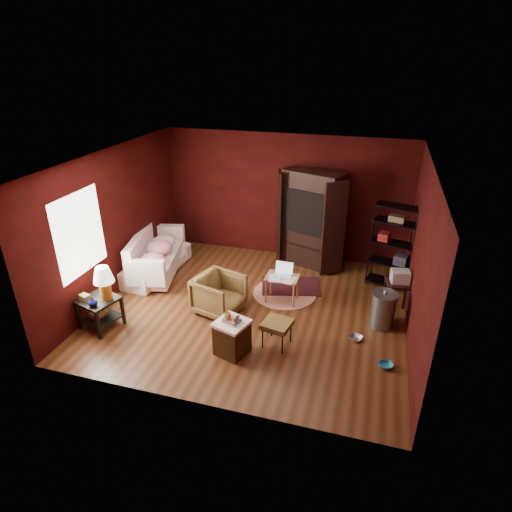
# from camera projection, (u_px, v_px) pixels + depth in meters

# --- Properties ---
(room) EXTENTS (5.54, 5.04, 2.84)m
(room) POSITION_uv_depth(u_px,v_px,m) (250.00, 240.00, 7.41)
(room) COLOR brown
(room) RESTS_ON ground
(sofa) EXTENTS (0.68, 1.92, 0.74)m
(sofa) POSITION_uv_depth(u_px,v_px,m) (155.00, 258.00, 9.13)
(sofa) COLOR white
(sofa) RESTS_ON ground
(armchair) EXTENTS (0.90, 0.94, 0.80)m
(armchair) POSITION_uv_depth(u_px,v_px,m) (219.00, 293.00, 7.76)
(armchair) COLOR black
(armchair) RESTS_ON ground
(pet_bowl_steel) EXTENTS (0.22, 0.13, 0.22)m
(pet_bowl_steel) POSITION_uv_depth(u_px,v_px,m) (356.00, 334.00, 7.12)
(pet_bowl_steel) COLOR #ACAFB3
(pet_bowl_steel) RESTS_ON ground
(pet_bowl_turquoise) EXTENTS (0.23, 0.14, 0.22)m
(pet_bowl_turquoise) POSITION_uv_depth(u_px,v_px,m) (387.00, 362.00, 6.49)
(pet_bowl_turquoise) COLOR teal
(pet_bowl_turquoise) RESTS_ON ground
(vase) EXTENTS (0.19, 0.20, 0.16)m
(vase) POSITION_uv_depth(u_px,v_px,m) (92.00, 302.00, 7.04)
(vase) COLOR #0C0D3D
(vase) RESTS_ON side_table
(mug) EXTENTS (0.14, 0.11, 0.12)m
(mug) POSITION_uv_depth(u_px,v_px,m) (227.00, 315.00, 6.55)
(mug) COLOR #D3BA67
(mug) RESTS_ON hamper
(side_table) EXTENTS (0.72, 0.72, 1.15)m
(side_table) POSITION_uv_depth(u_px,v_px,m) (101.00, 292.00, 7.22)
(side_table) COLOR black
(side_table) RESTS_ON ground
(sofa_cushions) EXTENTS (1.24, 2.13, 0.84)m
(sofa_cushions) POSITION_uv_depth(u_px,v_px,m) (155.00, 256.00, 9.12)
(sofa_cushions) COLOR white
(sofa_cushions) RESTS_ON sofa
(hamper) EXTENTS (0.60, 0.60, 0.67)m
(hamper) POSITION_uv_depth(u_px,v_px,m) (232.00, 337.00, 6.73)
(hamper) COLOR #452A10
(hamper) RESTS_ON ground
(footstool) EXTENTS (0.51, 0.51, 0.45)m
(footstool) POSITION_uv_depth(u_px,v_px,m) (277.00, 325.00, 6.88)
(footstool) COLOR black
(footstool) RESTS_ON ground
(rug_round) EXTENTS (1.49, 1.49, 0.01)m
(rug_round) POSITION_uv_depth(u_px,v_px,m) (285.00, 293.00, 8.52)
(rug_round) COLOR #F6E4CD
(rug_round) RESTS_ON ground
(rug_oriental) EXTENTS (1.33, 1.05, 0.01)m
(rug_oriental) POSITION_uv_depth(u_px,v_px,m) (291.00, 286.00, 8.75)
(rug_oriental) COLOR #52151D
(rug_oriental) RESTS_ON ground
(laptop_desk) EXTENTS (0.63, 0.49, 0.76)m
(laptop_desk) POSITION_uv_depth(u_px,v_px,m) (282.00, 279.00, 8.07)
(laptop_desk) COLOR tan
(laptop_desk) RESTS_ON ground
(tv_armoire) EXTENTS (1.58, 1.21, 2.12)m
(tv_armoire) POSITION_uv_depth(u_px,v_px,m) (312.00, 217.00, 9.27)
(tv_armoire) COLOR black
(tv_armoire) RESTS_ON ground
(wire_shelving) EXTENTS (0.91, 0.58, 1.73)m
(wire_shelving) POSITION_uv_depth(u_px,v_px,m) (394.00, 244.00, 8.38)
(wire_shelving) COLOR black
(wire_shelving) RESTS_ON ground
(small_stand) EXTENTS (0.51, 0.51, 0.88)m
(small_stand) POSITION_uv_depth(u_px,v_px,m) (399.00, 282.00, 7.59)
(small_stand) COLOR black
(small_stand) RESTS_ON ground
(trash_can) EXTENTS (0.57, 0.57, 0.71)m
(trash_can) POSITION_uv_depth(u_px,v_px,m) (383.00, 310.00, 7.38)
(trash_can) COLOR gray
(trash_can) RESTS_ON ground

